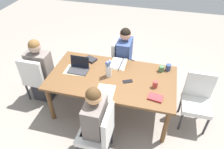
{
  "coord_description": "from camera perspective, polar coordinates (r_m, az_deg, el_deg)",
  "views": [
    {
      "loc": [
        0.62,
        -2.42,
        2.79
      ],
      "look_at": [
        0.0,
        0.0,
        0.79
      ],
      "focal_mm": 32.98,
      "sensor_mm": 36.0,
      "label": 1
    }
  ],
  "objects": [
    {
      "name": "ground_plane",
      "position": [
        3.75,
        0.0,
        -9.41
      ],
      "size": [
        10.0,
        10.0,
        0.0
      ],
      "primitive_type": "plane",
      "color": "gray"
    },
    {
      "name": "dining_table",
      "position": [
        3.28,
        0.0,
        -1.65
      ],
      "size": [
        1.98,
        1.06,
        0.74
      ],
      "color": "brown",
      "rests_on": "ground_plane"
    },
    {
      "name": "chair_head_left_left_near",
      "position": [
        3.85,
        -20.15,
        -0.51
      ],
      "size": [
        0.44,
        0.44,
        0.9
      ],
      "color": "silver",
      "rests_on": "ground_plane"
    },
    {
      "name": "person_head_left_left_near",
      "position": [
        3.86,
        -18.94,
        0.34
      ],
      "size": [
        0.4,
        0.36,
        1.19
      ],
      "color": "#2D2D33",
      "rests_on": "ground_plane"
    },
    {
      "name": "chair_near_left_mid",
      "position": [
        2.83,
        -3.39,
        -15.48
      ],
      "size": [
        0.44,
        0.44,
        0.9
      ],
      "color": "silver",
      "rests_on": "ground_plane"
    },
    {
      "name": "person_near_left_mid",
      "position": [
        2.85,
        -4.53,
        -13.89
      ],
      "size": [
        0.36,
        0.4,
        1.19
      ],
      "color": "#2D2D33",
      "rests_on": "ground_plane"
    },
    {
      "name": "chair_far_left_far",
      "position": [
        4.06,
        2.53,
        4.31
      ],
      "size": [
        0.44,
        0.44,
        0.9
      ],
      "color": "silver",
      "rests_on": "ground_plane"
    },
    {
      "name": "person_far_left_far",
      "position": [
        3.98,
        3.41,
        4.01
      ],
      "size": [
        0.36,
        0.4,
        1.19
      ],
      "color": "#2D2D33",
      "rests_on": "ground_plane"
    },
    {
      "name": "chair_head_right_right_near",
      "position": [
        3.49,
        22.53,
        -6.0
      ],
      "size": [
        0.44,
        0.44,
        0.9
      ],
      "color": "silver",
      "rests_on": "ground_plane"
    },
    {
      "name": "flower_vase",
      "position": [
        3.17,
        -0.98,
        1.67
      ],
      "size": [
        0.1,
        0.11,
        0.31
      ],
      "color": "silver",
      "rests_on": "dining_table"
    },
    {
      "name": "placemat_head_left_left_near",
      "position": [
        3.42,
        -9.93,
        1.14
      ],
      "size": [
        0.37,
        0.27,
        0.0
      ],
      "primitive_type": "cube",
      "rotation": [
        0.0,
        0.0,
        0.04
      ],
      "color": "beige",
      "rests_on": "dining_table"
    },
    {
      "name": "placemat_near_left_mid",
      "position": [
        2.97,
        -1.95,
        -5.04
      ],
      "size": [
        0.28,
        0.37,
        0.0
      ],
      "primitive_type": "cube",
      "rotation": [
        0.0,
        0.0,
        1.63
      ],
      "color": "beige",
      "rests_on": "dining_table"
    },
    {
      "name": "placemat_far_left_far",
      "position": [
        3.52,
        1.77,
        3.01
      ],
      "size": [
        0.27,
        0.36,
        0.0
      ],
      "primitive_type": "cube",
      "rotation": [
        0.0,
        0.0,
        -1.55
      ],
      "color": "beige",
      "rests_on": "dining_table"
    },
    {
      "name": "laptop_head_left_left_near",
      "position": [
        3.4,
        -9.2,
        1.88
      ],
      "size": [
        0.32,
        0.22,
        0.21
      ],
      "color": "#38383D",
      "rests_on": "dining_table"
    },
    {
      "name": "laptop_far_left_far",
      "position": [
        3.48,
        2.11,
        3.43
      ],
      "size": [
        0.22,
        0.32,
        0.21
      ],
      "color": "silver",
      "rests_on": "dining_table"
    },
    {
      "name": "coffee_mug_near_left",
      "position": [
        3.42,
        13.52,
        1.57
      ],
      "size": [
        0.08,
        0.08,
        0.09
      ],
      "primitive_type": "cylinder",
      "color": "#47704C",
      "rests_on": "dining_table"
    },
    {
      "name": "coffee_mug_near_right",
      "position": [
        3.09,
        11.88,
        -2.69
      ],
      "size": [
        0.08,
        0.08,
        0.11
      ],
      "primitive_type": "cylinder",
      "color": "#AD3D38",
      "rests_on": "dining_table"
    },
    {
      "name": "coffee_mug_centre_left",
      "position": [
        3.47,
        15.33,
        1.9
      ],
      "size": [
        0.08,
        0.08,
        0.11
      ],
      "primitive_type": "cylinder",
      "color": "#33477A",
      "rests_on": "dining_table"
    },
    {
      "name": "book_red_cover",
      "position": [
        3.62,
        -5.99,
        4.22
      ],
      "size": [
        0.24,
        0.21,
        0.04
      ],
      "primitive_type": "cube",
      "rotation": [
        0.0,
        0.0,
        -0.39
      ],
      "color": "#28282D",
      "rests_on": "dining_table"
    },
    {
      "name": "book_blue_cover",
      "position": [
        2.94,
        11.97,
        -6.26
      ],
      "size": [
        0.22,
        0.17,
        0.03
      ],
      "primitive_type": "cube",
      "rotation": [
        0.0,
        0.0,
        -0.17
      ],
      "color": "#B73338",
      "rests_on": "dining_table"
    },
    {
      "name": "phone_black",
      "position": [
        3.16,
        4.36,
        -1.91
      ],
      "size": [
        0.17,
        0.13,
        0.01
      ],
      "primitive_type": "cube",
      "rotation": [
        0.0,
        0.0,
        0.47
      ],
      "color": "black",
      "rests_on": "dining_table"
    }
  ]
}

